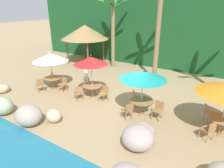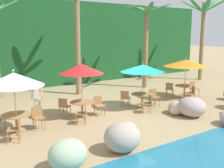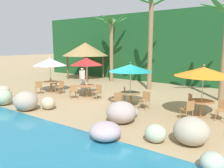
% 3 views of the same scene
% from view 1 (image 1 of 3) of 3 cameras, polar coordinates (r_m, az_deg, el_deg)
% --- Properties ---
extents(ground_plane, '(120.00, 120.00, 0.00)m').
position_cam_1_polar(ground_plane, '(10.50, 3.03, -6.84)').
color(ground_plane, tan).
extents(terrace_deck, '(18.00, 5.20, 0.01)m').
position_cam_1_polar(terrace_deck, '(10.50, 3.03, -6.82)').
color(terrace_deck, tan).
rests_on(terrace_deck, ground).
extents(foliage_backdrop, '(28.00, 2.40, 6.00)m').
position_cam_1_polar(foliage_backdrop, '(17.76, 18.14, 14.23)').
color(foliage_backdrop, '#194C23').
rests_on(foliage_backdrop, ground).
extents(rock_seawall, '(14.38, 3.53, 0.96)m').
position_cam_1_polar(rock_seawall, '(7.79, -2.06, -14.78)').
color(rock_seawall, '#B1A291').
rests_on(rock_seawall, ground).
extents(umbrella_white, '(2.20, 2.20, 2.43)m').
position_cam_1_polar(umbrella_white, '(12.77, -17.55, 7.45)').
color(umbrella_white, silver).
rests_on(umbrella_white, ground).
extents(dining_table_white, '(1.10, 1.10, 0.74)m').
position_cam_1_polar(dining_table_white, '(13.19, -16.84, 1.29)').
color(dining_table_white, '#A37547').
rests_on(dining_table_white, ground).
extents(chair_white_seaward, '(0.43, 0.44, 0.87)m').
position_cam_1_polar(chair_white_seaward, '(12.67, -13.99, 0.25)').
color(chair_white_seaward, '#9E7042').
rests_on(chair_white_seaward, ground).
extents(chair_white_inland, '(0.59, 0.59, 0.87)m').
position_cam_1_polar(chair_white_inland, '(14.02, -16.53, 2.11)').
color(chair_white_inland, '#9E7042').
rests_on(chair_white_inland, ground).
extents(chair_white_left, '(0.55, 0.55, 0.87)m').
position_cam_1_polar(chair_white_left, '(12.92, -20.18, -0.03)').
color(chair_white_left, '#9E7042').
rests_on(chair_white_left, ground).
extents(umbrella_red, '(1.93, 1.93, 2.54)m').
position_cam_1_polar(umbrella_red, '(10.94, -6.10, 6.78)').
color(umbrella_red, silver).
rests_on(umbrella_red, ground).
extents(dining_table_red, '(1.10, 1.10, 0.74)m').
position_cam_1_polar(dining_table_red, '(11.46, -5.79, -0.95)').
color(dining_table_red, '#A37547').
rests_on(dining_table_red, ground).
extents(chair_red_seaward, '(0.47, 0.47, 0.87)m').
position_cam_1_polar(chair_red_seaward, '(11.02, -2.29, -2.38)').
color(chair_red_seaward, '#9E7042').
rests_on(chair_red_seaward, ground).
extents(chair_red_inland, '(0.60, 0.59, 0.87)m').
position_cam_1_polar(chair_red_inland, '(12.29, -6.26, 0.12)').
color(chair_red_inland, '#9E7042').
rests_on(chair_red_inland, ground).
extents(chair_red_left, '(0.59, 0.58, 0.87)m').
position_cam_1_polar(chair_red_left, '(11.19, -9.70, -2.31)').
color(chair_red_left, '#9E7042').
rests_on(chair_red_left, ground).
extents(umbrella_teal, '(2.21, 2.21, 2.33)m').
position_cam_1_polar(umbrella_teal, '(9.17, 9.01, 2.46)').
color(umbrella_teal, silver).
rests_on(umbrella_teal, ground).
extents(dining_table_teal, '(1.10, 1.10, 0.74)m').
position_cam_1_polar(dining_table_teal, '(9.73, 8.52, -5.43)').
color(dining_table_teal, '#A37547').
rests_on(dining_table_teal, ground).
extents(chair_teal_seaward, '(0.44, 0.45, 0.87)m').
position_cam_1_polar(chair_teal_seaward, '(9.55, 13.30, -7.03)').
color(chair_teal_seaward, '#9E7042').
rests_on(chair_teal_seaward, ground).
extents(chair_teal_inland, '(0.60, 0.59, 0.87)m').
position_cam_1_polar(chair_teal_inland, '(10.49, 6.93, -3.84)').
color(chair_teal_inland, '#9E7042').
rests_on(chair_teal_inland, ground).
extents(chair_teal_left, '(0.57, 0.57, 0.87)m').
position_cam_1_polar(chair_teal_left, '(9.25, 4.70, -7.48)').
color(chair_teal_left, '#9E7042').
rests_on(chair_teal_left, ground).
extents(dining_table_orange, '(1.10, 1.10, 0.74)m').
position_cam_1_polar(dining_table_orange, '(9.40, 29.31, -9.30)').
color(dining_table_orange, '#A37547').
rests_on(dining_table_orange, ground).
extents(chair_orange_inland, '(0.59, 0.59, 0.87)m').
position_cam_1_polar(chair_orange_inland, '(10.03, 26.33, -7.44)').
color(chair_orange_inland, '#9E7042').
rests_on(chair_orange_inland, ground).
extents(chair_orange_left, '(0.58, 0.58, 0.87)m').
position_cam_1_polar(chair_orange_left, '(8.77, 26.47, -11.76)').
color(chair_orange_left, '#9E7042').
rests_on(chair_orange_left, ground).
extents(palm_tree_nearest, '(2.85, 2.84, 5.62)m').
position_cam_1_polar(palm_tree_nearest, '(16.72, 0.26, 17.79)').
color(palm_tree_nearest, olive).
rests_on(palm_tree_nearest, ground).
extents(palm_tree_second, '(2.63, 2.76, 6.51)m').
position_cam_1_polar(palm_tree_second, '(13.48, 13.49, 17.52)').
color(palm_tree_second, olive).
rests_on(palm_tree_second, ground).
extents(palapa_hut, '(4.34, 4.34, 3.44)m').
position_cam_1_polar(palapa_hut, '(18.50, -7.90, 14.72)').
color(palapa_hut, brown).
rests_on(palapa_hut, ground).
extents(waiter_in_white, '(0.52, 0.39, 1.70)m').
position_cam_1_polar(waiter_in_white, '(13.24, -7.71, 3.84)').
color(waiter_in_white, white).
rests_on(waiter_in_white, ground).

